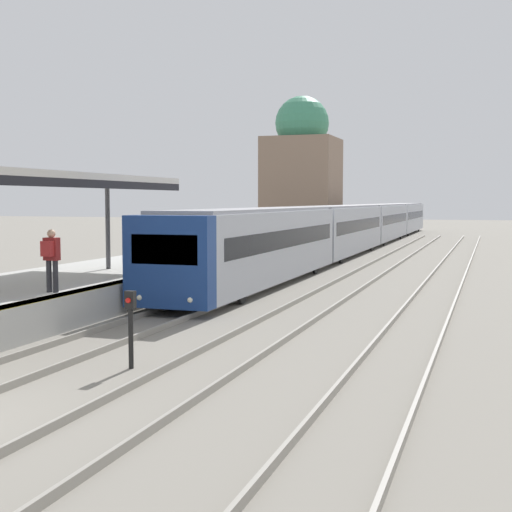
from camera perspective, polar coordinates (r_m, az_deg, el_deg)
track_middle_line at (r=10.17m, az=-14.85°, el=-14.57°), size 1.51×120.00×0.15m
track_right_line at (r=8.85m, az=5.42°, el=-17.38°), size 1.51×120.00×0.15m
person_on_platform at (r=19.45m, az=-16.08°, el=0.05°), size 0.40×0.40×1.66m
train_near at (r=50.97m, az=8.46°, el=2.55°), size 2.67×63.80×3.06m
signal_post_near at (r=14.49m, az=-10.01°, el=-5.06°), size 0.20×0.21×1.57m
distant_domed_building at (r=57.78m, az=3.69°, el=6.51°), size 5.59×5.59×11.69m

